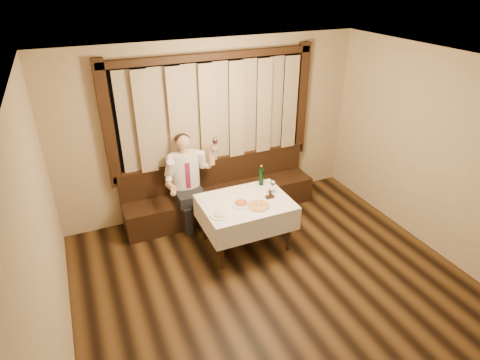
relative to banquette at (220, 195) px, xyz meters
name	(u,v)px	position (x,y,z in m)	size (l,w,h in m)	color
room	(271,176)	(0.00, -1.75, 1.19)	(5.01, 6.01, 2.81)	black
banquette	(220,195)	(0.00, 0.00, 0.00)	(3.20, 0.61, 0.94)	black
dining_table	(246,207)	(0.00, -1.02, 0.34)	(1.27, 0.97, 0.76)	black
pizza	(258,206)	(0.10, -1.23, 0.46)	(0.32, 0.32, 0.03)	white
pasta_red	(241,202)	(-0.09, -1.07, 0.49)	(0.29, 0.29, 0.10)	white
pasta_cream	(219,214)	(-0.48, -1.23, 0.48)	(0.25, 0.25, 0.09)	white
green_bottle	(261,177)	(0.42, -0.67, 0.58)	(0.07, 0.07, 0.33)	#0D3D17
table_wine_glass	(273,183)	(0.47, -0.95, 0.59)	(0.08, 0.08, 0.20)	white
cruet_caddy	(270,195)	(0.36, -1.08, 0.49)	(0.12, 0.06, 0.13)	black
seated_man	(187,175)	(-0.57, -0.09, 0.55)	(0.84, 0.63, 1.50)	black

